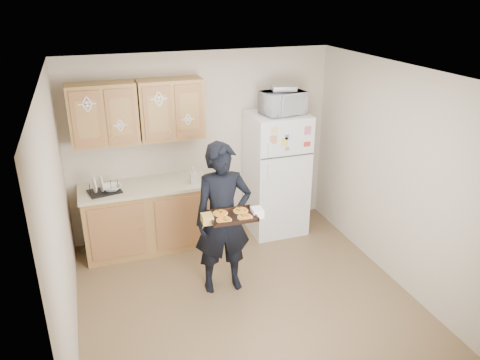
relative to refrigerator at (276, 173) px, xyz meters
name	(u,v)px	position (x,y,z in m)	size (l,w,h in m)	color
floor	(245,298)	(-0.95, -1.43, -0.85)	(3.60, 3.60, 0.00)	brown
ceiling	(247,74)	(-0.95, -1.43, 1.65)	(3.60, 3.60, 0.00)	silver
wall_back	(202,145)	(-0.95, 0.37, 0.40)	(3.60, 0.04, 2.50)	beige
wall_front	(333,300)	(-0.95, -3.23, 0.40)	(3.60, 0.04, 2.50)	beige
wall_left	(60,224)	(-2.75, -1.43, 0.40)	(0.04, 3.60, 2.50)	beige
wall_right	(395,176)	(0.85, -1.43, 0.40)	(0.04, 3.60, 2.50)	beige
refrigerator	(276,173)	(0.00, 0.00, 0.00)	(0.75, 0.70, 1.70)	white
base_cabinet	(147,218)	(-1.80, 0.05, -0.42)	(1.60, 0.60, 0.86)	olive
countertop	(145,187)	(-1.80, 0.05, 0.03)	(1.64, 0.64, 0.04)	#C4B597
upper_cab_left	(103,114)	(-2.20, 0.18, 0.98)	(0.80, 0.33, 0.75)	olive
upper_cab_right	(171,109)	(-1.38, 0.18, 0.98)	(0.80, 0.33, 0.75)	olive
cereal_box	(300,206)	(0.52, 0.24, -0.69)	(0.20, 0.07, 0.32)	#E9B852
person	(223,219)	(-1.11, -1.13, 0.03)	(0.64, 0.42, 1.75)	black
baking_tray	(233,216)	(-1.10, -1.43, 0.20)	(0.47, 0.35, 0.04)	black
pizza_front_left	(224,220)	(-1.21, -1.50, 0.22)	(0.16, 0.16, 0.02)	orange
pizza_front_right	(245,217)	(-0.99, -1.51, 0.22)	(0.16, 0.16, 0.02)	orange
pizza_back_left	(220,213)	(-1.20, -1.34, 0.22)	(0.16, 0.16, 0.02)	orange
pizza_back_right	(241,210)	(-0.98, -1.36, 0.22)	(0.16, 0.16, 0.02)	orange
microwave	(283,103)	(0.04, -0.05, 1.00)	(0.54, 0.37, 0.30)	white
foil_pan	(284,88)	(0.06, -0.02, 1.18)	(0.31, 0.21, 0.07)	silver
dish_rack	(104,187)	(-2.30, -0.01, 0.13)	(0.38, 0.28, 0.15)	black
bowl	(112,188)	(-2.20, -0.01, 0.10)	(0.24, 0.24, 0.06)	white
soap_bottle	(194,175)	(-1.18, -0.07, 0.16)	(0.10, 0.10, 0.21)	white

